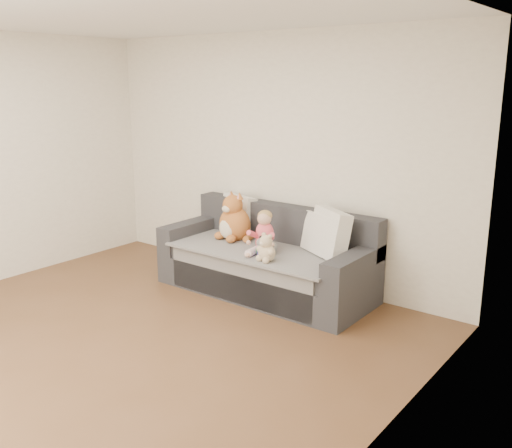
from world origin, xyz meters
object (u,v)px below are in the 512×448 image
(plush_cat, at_px, (234,221))
(sippy_cup, at_px, (260,251))
(teddy_bear, at_px, (266,250))
(sofa, at_px, (267,262))
(toddler, at_px, (264,234))

(plush_cat, distance_m, sippy_cup, 0.68)
(teddy_bear, bearing_deg, sofa, 138.14)
(teddy_bear, bearing_deg, sippy_cup, 160.22)
(sofa, xyz_separation_m, plush_cat, (-0.46, 0.02, 0.36))
(sofa, height_order, teddy_bear, sofa)
(toddler, height_order, sippy_cup, toddler)
(toddler, distance_m, sippy_cup, 0.21)
(sofa, xyz_separation_m, teddy_bear, (0.27, -0.39, 0.27))
(toddler, relative_size, sippy_cup, 3.96)
(sofa, relative_size, sippy_cup, 20.78)
(plush_cat, relative_size, sippy_cup, 5.06)
(plush_cat, relative_size, teddy_bear, 1.95)
(plush_cat, xyz_separation_m, sippy_cup, (0.58, -0.32, -0.14))
(toddler, height_order, plush_cat, plush_cat)
(toddler, xyz_separation_m, sippy_cup, (0.07, -0.16, -0.12))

